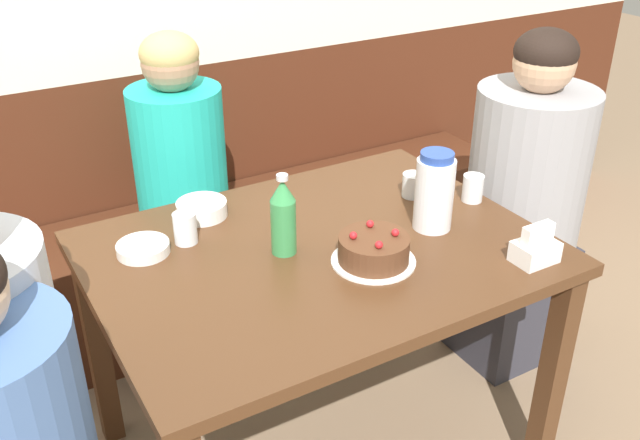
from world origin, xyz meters
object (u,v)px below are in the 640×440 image
object	(u,v)px
bowl_rice_small	(202,209)
person_teal_shirt	(523,207)
glass_shot_small	(185,228)
bowl_soup_white	(143,248)
glass_tumbler_short	(413,185)
birthday_cake	(374,250)
glass_water_tall	(473,188)
person_grey_tee	(186,215)
soju_bottle	(283,216)
water_pitcher	(434,192)
napkin_holder	(536,248)
bench_seat	(211,265)

from	to	relation	value
bowl_rice_small	person_teal_shirt	xyz separation A→B (m)	(1.04, -0.23, -0.16)
glass_shot_small	person_teal_shirt	size ratio (longest dim) A/B	0.07
bowl_soup_white	glass_tumbler_short	xyz separation A→B (m)	(0.81, -0.08, 0.02)
birthday_cake	glass_water_tall	size ratio (longest dim) A/B	2.70
person_grey_tee	soju_bottle	bearing A→B (deg)	2.96
water_pitcher	bowl_rice_small	xyz separation A→B (m)	(-0.53, 0.38, -0.09)
napkin_holder	person_grey_tee	bearing A→B (deg)	118.55
birthday_cake	person_teal_shirt	size ratio (longest dim) A/B	0.18
glass_water_tall	person_teal_shirt	bearing A→B (deg)	14.46
soju_bottle	glass_water_tall	bearing A→B (deg)	-1.66
bench_seat	water_pitcher	bearing A→B (deg)	-69.80
birthday_cake	glass_shot_small	bearing A→B (deg)	138.07
bowl_rice_small	person_teal_shirt	size ratio (longest dim) A/B	0.12
bench_seat	birthday_cake	world-z (taller)	birthday_cake
water_pitcher	soju_bottle	world-z (taller)	water_pitcher
birthday_cake	person_teal_shirt	world-z (taller)	person_teal_shirt
water_pitcher	soju_bottle	xyz separation A→B (m)	(-0.42, 0.09, -0.00)
glass_shot_small	person_teal_shirt	bearing A→B (deg)	-5.71
glass_tumbler_short	person_grey_tee	bearing A→B (deg)	132.07
napkin_holder	glass_shot_small	world-z (taller)	napkin_holder
birthday_cake	bowl_soup_white	distance (m)	0.60
bowl_soup_white	person_grey_tee	size ratio (longest dim) A/B	0.12
bowl_soup_white	person_teal_shirt	distance (m)	1.27
soju_bottle	person_grey_tee	distance (m)	0.74
bench_seat	bowl_soup_white	bearing A→B (deg)	-123.17
bench_seat	person_teal_shirt	world-z (taller)	person_teal_shirt
bench_seat	birthday_cake	size ratio (longest dim) A/B	11.84
glass_tumbler_short	person_grey_tee	size ratio (longest dim) A/B	0.06
water_pitcher	glass_tumbler_short	bearing A→B (deg)	68.81
glass_tumbler_short	person_grey_tee	xyz separation A→B (m)	(-0.52, 0.58, -0.23)
napkin_holder	person_grey_tee	size ratio (longest dim) A/B	0.09
birthday_cake	glass_shot_small	xyz separation A→B (m)	(-0.37, 0.34, 0.01)
bench_seat	bowl_soup_white	world-z (taller)	bowl_soup_white
bench_seat	napkin_holder	xyz separation A→B (m)	(0.44, -1.17, 0.54)
bowl_rice_small	glass_shot_small	world-z (taller)	glass_shot_small
bench_seat	bowl_rice_small	bearing A→B (deg)	-111.27
person_teal_shirt	bowl_rice_small	bearing A→B (deg)	-12.59
bench_seat	birthday_cake	bearing A→B (deg)	-85.03
bowl_rice_small	person_teal_shirt	distance (m)	1.08
bowl_soup_white	person_grey_tee	distance (m)	0.61
person_grey_tee	glass_water_tall	bearing A→B (deg)	43.56
napkin_holder	glass_tumbler_short	bearing A→B (deg)	95.24
soju_bottle	glass_tumbler_short	xyz separation A→B (m)	(0.49, 0.09, -0.07)
birthday_cake	bowl_soup_white	xyz separation A→B (m)	(-0.49, 0.34, -0.02)
person_grey_tee	water_pitcher	bearing A→B (deg)	30.68
glass_tumbler_short	bench_seat	bearing A→B (deg)	119.34
birthday_cake	person_grey_tee	world-z (taller)	person_grey_tee
bowl_soup_white	glass_shot_small	distance (m)	0.12
birthday_cake	bowl_soup_white	bearing A→B (deg)	145.43
glass_water_tall	person_teal_shirt	xyz separation A→B (m)	(0.31, 0.08, -0.18)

